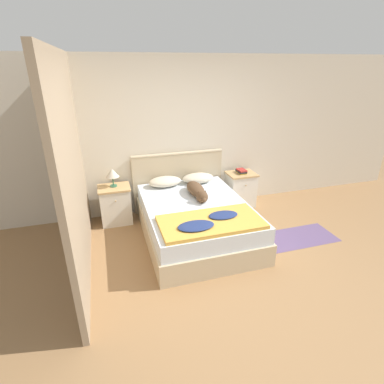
{
  "coord_description": "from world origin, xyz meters",
  "views": [
    {
      "loc": [
        -1.28,
        -2.67,
        2.41
      ],
      "look_at": [
        -0.1,
        1.24,
        0.64
      ],
      "focal_mm": 28.0,
      "sensor_mm": 36.0,
      "label": 1
    }
  ],
  "objects_px": {
    "bed": "(196,220)",
    "table_lamp": "(112,173)",
    "pillow_right": "(198,178)",
    "nightstand_left": "(116,205)",
    "nightstand_right": "(241,189)",
    "book_stack": "(241,171)",
    "dog": "(197,191)",
    "pillow_left": "(165,182)"
  },
  "relations": [
    {
      "from": "pillow_right",
      "to": "bed",
      "type": "bearing_deg",
      "value": -109.78
    },
    {
      "from": "book_stack",
      "to": "table_lamp",
      "type": "bearing_deg",
      "value": 179.58
    },
    {
      "from": "nightstand_right",
      "to": "book_stack",
      "type": "relative_size",
      "value": 2.84
    },
    {
      "from": "bed",
      "to": "pillow_right",
      "type": "distance_m",
      "value": 0.91
    },
    {
      "from": "nightstand_left",
      "to": "bed",
      "type": "bearing_deg",
      "value": -36.15
    },
    {
      "from": "nightstand_right",
      "to": "book_stack",
      "type": "height_order",
      "value": "book_stack"
    },
    {
      "from": "dog",
      "to": "pillow_right",
      "type": "bearing_deg",
      "value": 70.76
    },
    {
      "from": "bed",
      "to": "nightstand_right",
      "type": "relative_size",
      "value": 3.24
    },
    {
      "from": "bed",
      "to": "pillow_right",
      "type": "xyz_separation_m",
      "value": [
        0.28,
        0.79,
        0.35
      ]
    },
    {
      "from": "nightstand_right",
      "to": "table_lamp",
      "type": "bearing_deg",
      "value": 179.33
    },
    {
      "from": "pillow_left",
      "to": "nightstand_left",
      "type": "bearing_deg",
      "value": 178.71
    },
    {
      "from": "nightstand_right",
      "to": "bed",
      "type": "bearing_deg",
      "value": -143.85
    },
    {
      "from": "pillow_right",
      "to": "table_lamp",
      "type": "bearing_deg",
      "value": 178.18
    },
    {
      "from": "bed",
      "to": "pillow_left",
      "type": "height_order",
      "value": "pillow_left"
    },
    {
      "from": "book_stack",
      "to": "pillow_right",
      "type": "bearing_deg",
      "value": -178.05
    },
    {
      "from": "nightstand_left",
      "to": "table_lamp",
      "type": "relative_size",
      "value": 2.12
    },
    {
      "from": "nightstand_left",
      "to": "pillow_right",
      "type": "bearing_deg",
      "value": -0.76
    },
    {
      "from": "nightstand_right",
      "to": "pillow_left",
      "type": "xyz_separation_m",
      "value": [
        -1.38,
        -0.02,
        0.31
      ]
    },
    {
      "from": "bed",
      "to": "table_lamp",
      "type": "height_order",
      "value": "table_lamp"
    },
    {
      "from": "table_lamp",
      "to": "nightstand_right",
      "type": "bearing_deg",
      "value": -0.67
    },
    {
      "from": "pillow_right",
      "to": "book_stack",
      "type": "relative_size",
      "value": 2.46
    },
    {
      "from": "nightstand_right",
      "to": "table_lamp",
      "type": "xyz_separation_m",
      "value": [
        -2.2,
        0.03,
        0.52
      ]
    },
    {
      "from": "bed",
      "to": "pillow_left",
      "type": "xyz_separation_m",
      "value": [
        -0.28,
        0.79,
        0.35
      ]
    },
    {
      "from": "bed",
      "to": "pillow_left",
      "type": "distance_m",
      "value": 0.91
    },
    {
      "from": "pillow_left",
      "to": "pillow_right",
      "type": "height_order",
      "value": "same"
    },
    {
      "from": "bed",
      "to": "table_lamp",
      "type": "relative_size",
      "value": 6.86
    },
    {
      "from": "bed",
      "to": "nightstand_right",
      "type": "bearing_deg",
      "value": 36.15
    },
    {
      "from": "dog",
      "to": "book_stack",
      "type": "xyz_separation_m",
      "value": [
        1.0,
        0.55,
        0.03
      ]
    },
    {
      "from": "nightstand_right",
      "to": "pillow_right",
      "type": "height_order",
      "value": "pillow_right"
    },
    {
      "from": "bed",
      "to": "nightstand_left",
      "type": "xyz_separation_m",
      "value": [
        -1.1,
        0.8,
        0.04
      ]
    },
    {
      "from": "dog",
      "to": "table_lamp",
      "type": "relative_size",
      "value": 2.7
    },
    {
      "from": "bed",
      "to": "nightstand_right",
      "type": "height_order",
      "value": "nightstand_right"
    },
    {
      "from": "pillow_right",
      "to": "book_stack",
      "type": "xyz_separation_m",
      "value": [
        0.82,
        0.03,
        0.03
      ]
    },
    {
      "from": "bed",
      "to": "book_stack",
      "type": "relative_size",
      "value": 9.21
    },
    {
      "from": "pillow_right",
      "to": "book_stack",
      "type": "height_order",
      "value": "pillow_right"
    },
    {
      "from": "dog",
      "to": "table_lamp",
      "type": "xyz_separation_m",
      "value": [
        -1.2,
        0.56,
        0.21
      ]
    },
    {
      "from": "nightstand_right",
      "to": "book_stack",
      "type": "xyz_separation_m",
      "value": [
        -0.0,
        0.01,
        0.34
      ]
    },
    {
      "from": "nightstand_left",
      "to": "table_lamp",
      "type": "xyz_separation_m",
      "value": [
        0.0,
        0.03,
        0.52
      ]
    },
    {
      "from": "bed",
      "to": "dog",
      "type": "distance_m",
      "value": 0.46
    },
    {
      "from": "pillow_left",
      "to": "book_stack",
      "type": "height_order",
      "value": "pillow_left"
    },
    {
      "from": "bed",
      "to": "pillow_right",
      "type": "relative_size",
      "value": 3.74
    },
    {
      "from": "pillow_right",
      "to": "nightstand_left",
      "type": "bearing_deg",
      "value": 179.24
    }
  ]
}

